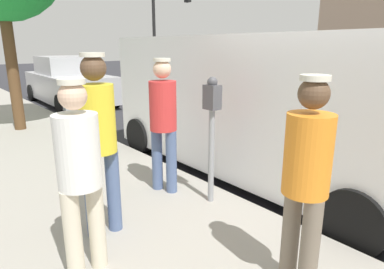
% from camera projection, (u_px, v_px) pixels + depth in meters
% --- Properties ---
extents(ground_plane, '(80.00, 80.00, 0.00)m').
position_uv_depth(ground_plane, '(324.00, 202.00, 4.41)').
color(ground_plane, '#2D2D33').
extents(parking_meter_near, '(0.14, 0.18, 1.52)m').
position_uv_depth(parking_meter_near, '(212.00, 119.00, 3.84)').
color(parking_meter_near, gray).
rests_on(parking_meter_near, sidewalk_slab).
extents(pedestrian_in_orange, '(0.34, 0.35, 1.67)m').
position_uv_depth(pedestrian_in_orange, '(306.00, 174.00, 2.42)').
color(pedestrian_in_orange, '#726656').
rests_on(pedestrian_in_orange, sidewalk_slab).
extents(pedestrian_in_red, '(0.34, 0.34, 1.71)m').
position_uv_depth(pedestrian_in_red, '(163.00, 118.00, 4.16)').
color(pedestrian_in_red, '#4C608C').
rests_on(pedestrian_in_red, sidewalk_slab).
extents(pedestrian_in_white, '(0.36, 0.34, 1.63)m').
position_uv_depth(pedestrian_in_white, '(79.00, 169.00, 2.59)').
color(pedestrian_in_white, beige).
rests_on(pedestrian_in_white, sidewalk_slab).
extents(pedestrian_in_yellow, '(0.36, 0.34, 1.80)m').
position_uv_depth(pedestrian_in_yellow, '(98.00, 134.00, 3.16)').
color(pedestrian_in_yellow, '#4C608C').
rests_on(pedestrian_in_yellow, sidewalk_slab).
extents(parked_van, '(2.15, 5.21, 2.15)m').
position_uv_depth(parked_van, '(260.00, 102.00, 5.15)').
color(parked_van, white).
rests_on(parked_van, ground).
extents(parked_sedan_behind, '(2.02, 4.44, 1.65)m').
position_uv_depth(parked_sedan_behind, '(69.00, 83.00, 11.61)').
color(parked_sedan_behind, '#BCBCC1').
rests_on(parked_sedan_behind, ground).
extents(traffic_light_corner, '(2.48, 0.42, 5.20)m').
position_uv_depth(traffic_light_corner, '(167.00, 15.00, 17.09)').
color(traffic_light_corner, black).
rests_on(traffic_light_corner, ground).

